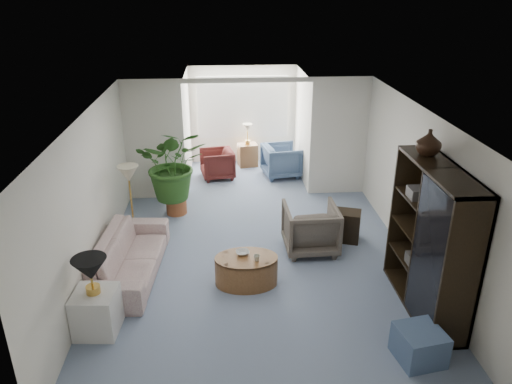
{
  "coord_description": "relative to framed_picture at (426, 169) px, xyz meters",
  "views": [
    {
      "loc": [
        -0.51,
        -6.68,
        4.24
      ],
      "look_at": [
        0.0,
        0.6,
        1.1
      ],
      "focal_mm": 34.52,
      "sensor_mm": 36.0,
      "label": 1
    }
  ],
  "objects": [
    {
      "name": "coffee_table",
      "position": [
        -2.67,
        -0.24,
        -1.47
      ],
      "size": [
        1.09,
        1.09,
        0.45
      ],
      "primitive_type": "cylinder",
      "rotation": [
        0.0,
        0.0,
        0.16
      ],
      "color": "brown",
      "rests_on": "ground"
    },
    {
      "name": "entertainment_cabinet",
      "position": [
        -0.23,
        -0.97,
        -0.66
      ],
      "size": [
        0.5,
        1.87,
        2.08
      ],
      "primitive_type": "cube",
      "color": "black",
      "rests_on": "ground"
    },
    {
      "name": "plant_pot",
      "position": [
        -3.92,
        2.31,
        -1.54
      ],
      "size": [
        0.4,
        0.4,
        0.32
      ],
      "primitive_type": "cylinder",
      "color": "#9C522D",
      "rests_on": "ground"
    },
    {
      "name": "floor",
      "position": [
        -2.46,
        0.1,
        -1.7
      ],
      "size": [
        6.0,
        6.0,
        0.0
      ],
      "primitive_type": "plane",
      "color": "#8698B1",
      "rests_on": "ground"
    },
    {
      "name": "coffee_bowl",
      "position": [
        -2.72,
        -0.14,
        -1.23
      ],
      "size": [
        0.23,
        0.23,
        0.05
      ],
      "primitive_type": "imported",
      "rotation": [
        0.0,
        0.0,
        0.16
      ],
      "color": "beige",
      "rests_on": "coffee_table"
    },
    {
      "name": "sunroom_floor",
      "position": [
        -2.46,
        4.2,
        -1.7
      ],
      "size": [
        2.6,
        2.6,
        0.0
      ],
      "primitive_type": "plane",
      "color": "#8698B1",
      "rests_on": "ground"
    },
    {
      "name": "back_header",
      "position": [
        -2.46,
        3.1,
        0.75
      ],
      "size": [
        2.6,
        0.12,
        0.1
      ],
      "primitive_type": "cube",
      "color": "silver",
      "rests_on": "back_pier_left"
    },
    {
      "name": "sunroom_table",
      "position": [
        -2.37,
        4.94,
        -1.42
      ],
      "size": [
        0.51,
        0.43,
        0.56
      ],
      "primitive_type": "cube",
      "rotation": [
        0.0,
        0.0,
        0.18
      ],
      "color": "brown",
      "rests_on": "ground"
    },
    {
      "name": "back_pier_right",
      "position": [
        -0.56,
        3.1,
        -0.45
      ],
      "size": [
        1.2,
        0.12,
        2.5
      ],
      "primitive_type": "cube",
      "color": "silver",
      "rests_on": "ground"
    },
    {
      "name": "house_plant",
      "position": [
        -3.92,
        2.31,
        -0.66
      ],
      "size": [
        1.3,
        1.12,
        1.44
      ],
      "primitive_type": "imported",
      "color": "#2C5A1E",
      "rests_on": "plant_pot"
    },
    {
      "name": "sunroom_chair_maroon",
      "position": [
        -3.12,
        4.19,
        -1.36
      ],
      "size": [
        0.85,
        0.84,
        0.67
      ],
      "primitive_type": "imported",
      "rotation": [
        0.0,
        0.0,
        -1.39
      ],
      "color": "#521E1C",
      "rests_on": "ground"
    },
    {
      "name": "ottoman",
      "position": [
        -0.68,
        -2.02,
        -1.49
      ],
      "size": [
        0.6,
        0.6,
        0.42
      ],
      "primitive_type": "cube",
      "rotation": [
        0.0,
        0.0,
        0.17
      ],
      "color": "slate",
      "rests_on": "ground"
    },
    {
      "name": "shelf_clutter",
      "position": [
        -0.28,
        -1.07,
        -0.61
      ],
      "size": [
        0.3,
        1.27,
        1.06
      ],
      "color": "#3D3A37",
      "rests_on": "entertainment_cabinet"
    },
    {
      "name": "framed_picture",
      "position": [
        0.0,
        0.0,
        0.0
      ],
      "size": [
        0.04,
        0.5,
        0.4
      ],
      "primitive_type": "cube",
      "color": "#C0B799"
    },
    {
      "name": "back_pier_left",
      "position": [
        -4.36,
        3.1,
        -0.45
      ],
      "size": [
        1.2,
        0.12,
        2.5
      ],
      "primitive_type": "cube",
      "color": "silver",
      "rests_on": "ground"
    },
    {
      "name": "window_pane",
      "position": [
        -2.46,
        5.28,
        -0.3
      ],
      "size": [
        2.2,
        0.02,
        1.5
      ],
      "primitive_type": "cube",
      "color": "white"
    },
    {
      "name": "wingback_chair",
      "position": [
        -1.54,
        0.71,
        -1.29
      ],
      "size": [
        0.9,
        0.92,
        0.82
      ],
      "primitive_type": "imported",
      "rotation": [
        0.0,
        0.0,
        3.17
      ],
      "color": "#695F53",
      "rests_on": "ground"
    },
    {
      "name": "floor_lamp",
      "position": [
        -4.58,
        1.28,
        -0.45
      ],
      "size": [
        0.36,
        0.36,
        0.28
      ],
      "primitive_type": "cone",
      "color": "beige",
      "rests_on": "ground"
    },
    {
      "name": "end_table",
      "position": [
        -4.66,
        -1.21,
        -1.4
      ],
      "size": [
        0.58,
        0.58,
        0.59
      ],
      "primitive_type": "cube",
      "rotation": [
        0.0,
        0.0,
        -0.08
      ],
      "color": "silver",
      "rests_on": "ground"
    },
    {
      "name": "table_lamp",
      "position": [
        -4.66,
        -1.21,
        -0.76
      ],
      "size": [
        0.44,
        0.44,
        0.3
      ],
      "primitive_type": "cone",
      "color": "black",
      "rests_on": "end_table"
    },
    {
      "name": "sofa",
      "position": [
        -4.46,
        0.14,
        -1.38
      ],
      "size": [
        1.02,
        2.25,
        0.64
      ],
      "primitive_type": "imported",
      "rotation": [
        0.0,
        0.0,
        1.49
      ],
      "color": "beige",
      "rests_on": "ground"
    },
    {
      "name": "coffee_cup",
      "position": [
        -2.52,
        -0.34,
        -1.21
      ],
      "size": [
        0.11,
        0.11,
        0.09
      ],
      "primitive_type": "imported",
      "rotation": [
        0.0,
        0.0,
        0.16
      ],
      "color": "#BCBAA4",
      "rests_on": "coffee_table"
    },
    {
      "name": "sunroom_chair_blue",
      "position": [
        -1.62,
        4.19,
        -1.32
      ],
      "size": [
        0.96,
        0.94,
        0.75
      ],
      "primitive_type": "imported",
      "rotation": [
        0.0,
        0.0,
        1.75
      ],
      "color": "slate",
      "rests_on": "ground"
    },
    {
      "name": "side_table_dark",
      "position": [
        -0.84,
        1.01,
        -1.43
      ],
      "size": [
        0.55,
        0.49,
        0.55
      ],
      "primitive_type": "cube",
      "rotation": [
        0.0,
        0.0,
        -0.32
      ],
      "color": "black",
      "rests_on": "ground"
    },
    {
      "name": "cabinet_urn",
      "position": [
        -0.23,
        -0.47,
        0.56
      ],
      "size": [
        0.34,
        0.34,
        0.35
      ],
      "primitive_type": "imported",
      "color": "black",
      "rests_on": "entertainment_cabinet"
    },
    {
      "name": "window_blinds",
      "position": [
        -2.46,
        5.25,
        -0.3
      ],
      "size": [
        2.2,
        0.02,
        1.5
      ],
      "primitive_type": "cube",
      "color": "white"
    }
  ]
}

